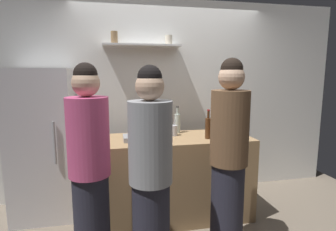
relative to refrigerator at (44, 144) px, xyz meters
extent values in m
cube|color=white|center=(1.55, 0.40, 0.45)|extent=(4.80, 0.10, 2.60)
cube|color=silver|center=(1.17, 0.24, 1.14)|extent=(0.97, 0.22, 0.02)
cylinder|color=olive|center=(0.83, 0.24, 1.23)|extent=(0.08, 0.08, 0.15)
cylinder|color=beige|center=(1.51, 0.24, 1.21)|extent=(0.09, 0.09, 0.12)
cube|color=white|center=(0.00, 0.00, 0.00)|extent=(0.68, 0.61, 1.70)
cylinder|color=#99999E|center=(0.19, -0.32, 0.08)|extent=(0.02, 0.02, 0.45)
cube|color=#9E7A51|center=(1.38, -0.34, -0.38)|extent=(1.85, 0.68, 0.94)
cube|color=gray|center=(1.05, -0.38, 0.11)|extent=(0.34, 0.24, 0.05)
cylinder|color=#B2B2B7|center=(1.46, -0.25, 0.15)|extent=(0.09, 0.09, 0.12)
cylinder|color=silver|center=(1.46, -0.25, 0.20)|extent=(0.01, 0.04, 0.15)
cylinder|color=silver|center=(1.48, -0.25, 0.20)|extent=(0.01, 0.01, 0.16)
cylinder|color=silver|center=(1.47, -0.24, 0.20)|extent=(0.02, 0.03, 0.15)
cylinder|color=silver|center=(1.47, -0.26, 0.20)|extent=(0.03, 0.03, 0.16)
cylinder|color=black|center=(1.26, -0.20, 0.18)|extent=(0.08, 0.08, 0.19)
cylinder|color=black|center=(1.26, -0.20, 0.32)|extent=(0.03, 0.03, 0.08)
cylinder|color=gold|center=(1.26, -0.20, 0.37)|extent=(0.04, 0.04, 0.02)
cylinder|color=#472814|center=(1.80, -0.47, 0.20)|extent=(0.07, 0.07, 0.23)
cylinder|color=#472814|center=(1.80, -0.47, 0.35)|extent=(0.03, 0.03, 0.08)
cylinder|color=maroon|center=(1.80, -0.47, 0.40)|extent=(0.03, 0.03, 0.02)
cylinder|color=#B2BFB2|center=(1.54, -0.12, 0.20)|extent=(0.07, 0.07, 0.23)
cylinder|color=#B2BFB2|center=(1.54, -0.12, 0.35)|extent=(0.03, 0.03, 0.08)
cylinder|color=#333333|center=(1.54, -0.12, 0.40)|extent=(0.03, 0.03, 0.02)
cylinder|color=silver|center=(1.98, -0.44, 0.18)|extent=(0.09, 0.09, 0.18)
cylinder|color=silver|center=(1.98, -0.44, 0.28)|extent=(0.05, 0.05, 0.02)
cylinder|color=yellow|center=(1.98, -0.44, 0.30)|extent=(0.06, 0.06, 0.02)
cylinder|color=#262633|center=(1.05, -1.23, -0.45)|extent=(0.30, 0.30, 0.80)
cylinder|color=gray|center=(1.05, -1.23, 0.27)|extent=(0.34, 0.34, 0.64)
sphere|color=#D8AD8C|center=(1.05, -1.23, 0.70)|extent=(0.22, 0.22, 0.22)
sphere|color=black|center=(1.05, -1.23, 0.77)|extent=(0.19, 0.19, 0.19)
cylinder|color=#262633|center=(1.79, -1.04, -0.43)|extent=(0.30, 0.30, 0.84)
cylinder|color=brown|center=(1.79, -1.04, 0.32)|extent=(0.34, 0.34, 0.66)
sphere|color=#D8AD8C|center=(1.79, -1.04, 0.76)|extent=(0.23, 0.23, 0.23)
sphere|color=black|center=(1.79, -1.04, 0.83)|extent=(0.19, 0.19, 0.19)
cylinder|color=#262633|center=(0.58, -1.00, -0.44)|extent=(0.30, 0.30, 0.81)
cylinder|color=#D14C7F|center=(0.58, -1.00, 0.29)|extent=(0.34, 0.34, 0.65)
sphere|color=#D8AD8C|center=(0.58, -1.00, 0.72)|extent=(0.22, 0.22, 0.22)
sphere|color=black|center=(0.58, -1.00, 0.79)|extent=(0.19, 0.19, 0.19)
camera|label=1|loc=(0.77, -3.24, 0.80)|focal=29.17mm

